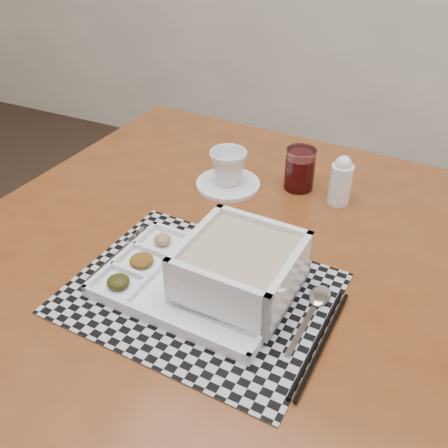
% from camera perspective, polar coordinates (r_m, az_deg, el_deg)
% --- Properties ---
extents(dining_table, '(1.14, 1.14, 0.82)m').
position_cam_1_polar(dining_table, '(1.03, 0.72, -6.69)').
color(dining_table, '#5D2C11').
rests_on(dining_table, ground).
extents(placemat, '(0.46, 0.37, 0.00)m').
position_cam_1_polar(placemat, '(0.88, -2.74, -7.88)').
color(placemat, '#A9A9B1').
rests_on(placemat, dining_table).
extents(serving_tray, '(0.34, 0.24, 0.10)m').
position_cam_1_polar(serving_tray, '(0.85, 0.56, -5.65)').
color(serving_tray, white).
rests_on(serving_tray, placemat).
extents(fork, '(0.03, 0.19, 0.00)m').
position_cam_1_polar(fork, '(0.98, -11.60, -3.00)').
color(fork, silver).
rests_on(fork, placemat).
extents(spoon, '(0.04, 0.18, 0.01)m').
position_cam_1_polar(spoon, '(0.87, 10.61, -8.63)').
color(spoon, silver).
rests_on(spoon, placemat).
extents(chopsticks, '(0.03, 0.24, 0.01)m').
position_cam_1_polar(chopsticks, '(0.81, 10.96, -13.07)').
color(chopsticks, black).
rests_on(chopsticks, placemat).
extents(saucer, '(0.15, 0.15, 0.01)m').
position_cam_1_polar(saucer, '(1.17, 0.47, 4.57)').
color(saucer, white).
rests_on(saucer, dining_table).
extents(cup, '(0.10, 0.10, 0.08)m').
position_cam_1_polar(cup, '(1.15, 0.48, 6.51)').
color(cup, white).
rests_on(cup, saucer).
extents(juice_glass, '(0.07, 0.07, 0.10)m').
position_cam_1_polar(juice_glass, '(1.16, 8.64, 6.05)').
color(juice_glass, white).
rests_on(juice_glass, dining_table).
extents(creamer_bottle, '(0.05, 0.05, 0.11)m').
position_cam_1_polar(creamer_bottle, '(1.11, 13.22, 4.83)').
color(creamer_bottle, white).
rests_on(creamer_bottle, dining_table).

